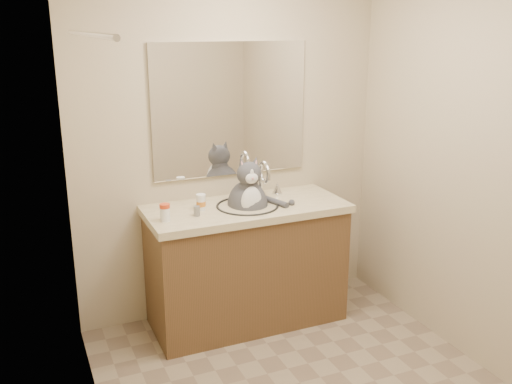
# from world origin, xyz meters

# --- Properties ---
(room) EXTENTS (2.22, 2.52, 2.42)m
(room) POSITION_xyz_m (0.00, 0.00, 1.20)
(room) COLOR gray
(room) RESTS_ON ground
(vanity) EXTENTS (1.34, 0.59, 1.12)m
(vanity) POSITION_xyz_m (0.00, 0.96, 0.44)
(vanity) COLOR brown
(vanity) RESTS_ON ground
(mirror) EXTENTS (1.10, 0.02, 0.90)m
(mirror) POSITION_xyz_m (0.00, 1.24, 1.45)
(mirror) COLOR white
(mirror) RESTS_ON room
(shower_curtain) EXTENTS (0.02, 1.30, 1.93)m
(shower_curtain) POSITION_xyz_m (-1.05, 0.10, 1.03)
(shower_curtain) COLOR beige
(shower_curtain) RESTS_ON ground
(cat) EXTENTS (0.38, 0.35, 0.54)m
(cat) POSITION_xyz_m (0.02, 0.97, 0.86)
(cat) COLOR #434348
(cat) RESTS_ON vanity
(pill_bottle_redcap) EXTENTS (0.08, 0.08, 0.11)m
(pill_bottle_redcap) POSITION_xyz_m (-0.58, 0.87, 0.91)
(pill_bottle_redcap) COLOR white
(pill_bottle_redcap) RESTS_ON vanity
(pill_bottle_orange) EXTENTS (0.08, 0.08, 0.11)m
(pill_bottle_orange) POSITION_xyz_m (-0.31, 0.99, 0.90)
(pill_bottle_orange) COLOR white
(pill_bottle_orange) RESTS_ON vanity
(grey_canister) EXTENTS (0.04, 0.04, 0.06)m
(grey_canister) POSITION_xyz_m (-0.37, 0.89, 0.88)
(grey_canister) COLOR slate
(grey_canister) RESTS_ON vanity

